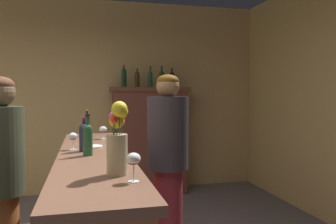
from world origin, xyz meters
The scene contains 18 objects.
wall_back centered at (0.00, 2.95, 1.43)m, with size 5.95×0.12×2.87m, color tan.
bar_counter centered at (0.32, 0.35, 0.51)m, with size 0.53×2.70×1.01m.
display_cabinet centered at (1.18, 2.63, 0.82)m, with size 1.14×0.46×1.57m.
wine_bottle_riesling centered at (0.27, 0.24, 1.15)m, with size 0.07×0.07×0.31m.
wine_bottle_malbec centered at (0.25, 0.45, 1.14)m, with size 0.08×0.08×0.27m.
wine_bottle_pinot centered at (0.28, 1.54, 1.14)m, with size 0.06×0.06×0.29m.
wine_glass_front centered at (0.16, 0.55, 1.12)m, with size 0.07×0.07×0.14m.
wine_glass_mid centered at (0.49, -0.60, 1.13)m, with size 0.07×0.07×0.15m.
wine_glass_rear centered at (0.43, 1.18, 1.10)m, with size 0.08×0.08×0.13m.
flower_arrangement centered at (0.43, -0.42, 1.21)m, with size 0.12×0.13×0.41m.
cheese_plate centered at (0.30, 0.64, 1.02)m, with size 0.19×0.19×0.01m, color white.
display_bottle_left centered at (0.81, 2.63, 1.72)m, with size 0.08×0.08×0.32m.
display_bottle_midleft centered at (1.00, 2.63, 1.69)m, with size 0.07×0.07×0.29m.
display_bottle_center centered at (1.20, 2.63, 1.70)m, with size 0.06×0.06×0.31m.
display_bottle_midright centered at (1.37, 2.63, 1.71)m, with size 0.08×0.08×0.31m.
display_bottle_right centered at (1.52, 2.63, 1.70)m, with size 0.07×0.07×0.31m.
patron_in_grey centered at (-0.29, 0.11, 0.89)m, with size 0.30×0.30×1.58m.
bartender centered at (0.94, 0.49, 0.90)m, with size 0.35×0.35×1.63m.
Camera 1 is at (0.26, -2.33, 1.46)m, focal length 36.55 mm.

